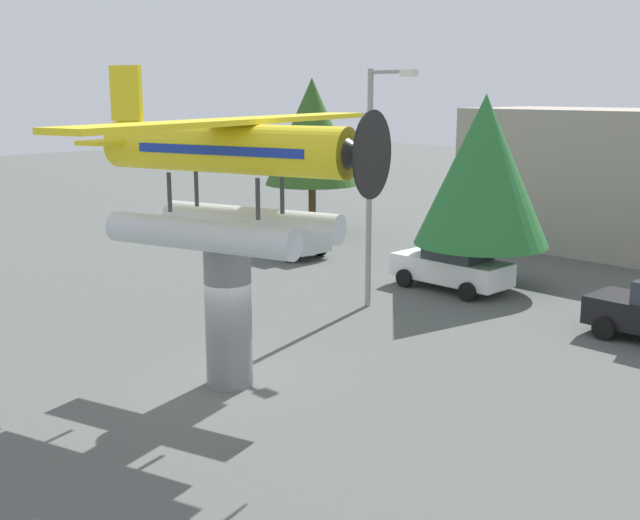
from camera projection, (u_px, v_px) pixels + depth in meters
The scene contains 9 objects.
ground_plane at pixel (230, 384), 18.64m from camera, with size 140.00×140.00×0.00m, color #515651.
display_pedestal at pixel (229, 315), 18.28m from camera, with size 1.10×1.10×3.44m, color slate.
floatplane_monument at pixel (230, 170), 17.50m from camera, with size 7.19×10.27×4.00m.
car_near_silver at pixel (284, 234), 33.22m from camera, with size 4.20×2.02×1.76m.
car_mid_white at pixel (453, 265), 27.32m from camera, with size 4.20×2.02×1.76m.
streetlight_primary at pixel (374, 172), 24.34m from camera, with size 1.84×0.28×7.51m.
storefront_building at pixel (636, 182), 33.16m from camera, with size 14.39×6.09×6.07m, color #9E9384.
tree_west at pixel (312, 132), 37.13m from camera, with size 4.51×4.51×7.45m.
tree_east at pixel (483, 170), 26.80m from camera, with size 4.65×4.65×6.76m.
Camera 1 is at (14.06, -10.77, 6.86)m, focal length 43.88 mm.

